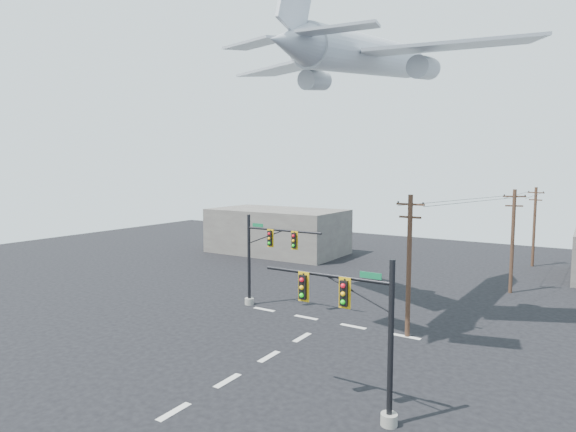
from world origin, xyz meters
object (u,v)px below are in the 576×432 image
Objects in this scene: utility_pole_c at (534,225)px; airliner at (367,56)px; signal_mast_far at (263,259)px; utility_pole_b at (513,239)px; signal_mast_near at (361,333)px; utility_pole_a at (409,263)px.

utility_pole_c is 33.64m from airliner.
airliner reaches higher than signal_mast_far.
utility_pole_b is at bearing 44.07° from signal_mast_far.
signal_mast_far is 23.36m from utility_pole_b.
utility_pole_a is (-1.66, 11.81, 1.07)m from signal_mast_near.
airliner is (-9.20, -28.67, 15.01)m from utility_pole_c.
utility_pole_a is 0.38× the size of airliner.
signal_mast_near is 0.99× the size of signal_mast_far.
signal_mast_near is 28.56m from utility_pole_b.
airliner reaches higher than utility_pole_b.
utility_pole_c is (17.21, 30.95, 0.78)m from signal_mast_far.
utility_pole_c reaches higher than signal_mast_near.
utility_pole_c is (0.44, 14.72, -0.14)m from utility_pole_b.
airliner is at bearing 112.87° from signal_mast_near.
utility_pole_b is (2.66, 28.42, 0.99)m from signal_mast_near.
utility_pole_b is (4.32, 16.61, -0.08)m from utility_pole_a.
utility_pole_c is at bearing 85.89° from signal_mast_near.
signal_mast_near is 0.79× the size of utility_pole_b.
utility_pole_b is 1.03× the size of utility_pole_c.
utility_pole_b reaches higher than signal_mast_near.
airliner reaches higher than signal_mast_near.
signal_mast_far is 0.30× the size of airliner.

